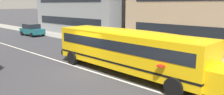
# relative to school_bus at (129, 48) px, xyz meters

# --- Properties ---
(ground_plane) EXTENTS (400.00, 400.00, 0.00)m
(ground_plane) POSITION_rel_school_bus_xyz_m (-2.52, -1.27, -1.65)
(ground_plane) COLOR #38383D
(sidewalk_far) EXTENTS (120.00, 3.00, 0.01)m
(sidewalk_far) POSITION_rel_school_bus_xyz_m (-2.52, 6.63, -1.64)
(sidewalk_far) COLOR gray
(sidewalk_far) RESTS_ON ground_plane
(lane_centreline) EXTENTS (110.00, 0.16, 0.01)m
(lane_centreline) POSITION_rel_school_bus_xyz_m (-2.52, -1.27, -1.65)
(lane_centreline) COLOR silver
(lane_centreline) RESTS_ON ground_plane
(school_bus) EXTENTS (12.47, 3.15, 2.77)m
(school_bus) POSITION_rel_school_bus_xyz_m (0.00, 0.00, 0.00)
(school_bus) COLOR yellow
(school_bus) RESTS_ON ground_plane
(parked_car_silver_far_corner) EXTENTS (3.95, 1.98, 1.64)m
(parked_car_silver_far_corner) POSITION_rel_school_bus_xyz_m (-9.39, 4.00, -0.80)
(parked_car_silver_far_corner) COLOR #B7BABF
(parked_car_silver_far_corner) RESTS_ON ground_plane
(parked_car_teal_by_hydrant) EXTENTS (3.97, 2.01, 1.64)m
(parked_car_teal_by_hydrant) POSITION_rel_school_bus_xyz_m (-20.29, 3.99, -0.80)
(parked_car_teal_by_hydrant) COLOR #195B66
(parked_car_teal_by_hydrant) RESTS_ON ground_plane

